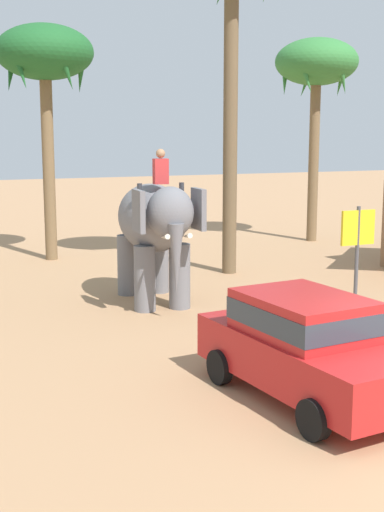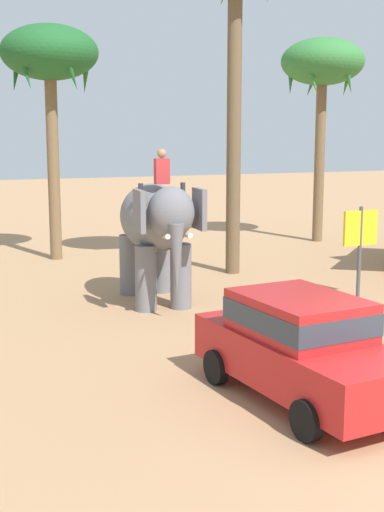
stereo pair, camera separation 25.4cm
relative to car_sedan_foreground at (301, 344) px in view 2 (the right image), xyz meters
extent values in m
cube|color=red|center=(0.00, -0.04, -0.25)|extent=(2.02, 4.22, 0.76)
cube|color=red|center=(-0.01, 0.06, 0.45)|extent=(1.72, 2.22, 0.64)
cube|color=#2D3842|center=(-0.01, 0.06, 0.45)|extent=(1.74, 2.24, 0.35)
cylinder|color=black|center=(-0.74, -1.37, -0.63)|extent=(0.23, 0.61, 0.60)
cylinder|color=black|center=(0.75, 1.30, -0.63)|extent=(0.23, 0.61, 0.60)
cylinder|color=black|center=(-0.95, 1.16, -0.63)|extent=(0.23, 0.61, 0.60)
ellipsoid|color=slate|center=(0.16, 7.28, 1.22)|extent=(1.90, 3.24, 1.70)
cylinder|color=slate|center=(0.50, 6.31, -0.13)|extent=(0.52, 0.52, 1.60)
cylinder|color=slate|center=(-0.37, 6.40, -0.13)|extent=(0.52, 0.52, 1.60)
cylinder|color=slate|center=(0.69, 8.16, -0.13)|extent=(0.52, 0.52, 1.60)
cylinder|color=slate|center=(-0.19, 8.25, -0.13)|extent=(0.52, 0.52, 1.60)
ellipsoid|color=slate|center=(0.00, 5.66, 1.52)|extent=(1.19, 1.10, 1.20)
cube|color=slate|center=(0.72, 5.69, 1.57)|extent=(0.20, 0.81, 0.96)
cube|color=slate|center=(-0.71, 5.83, 1.57)|extent=(0.20, 0.81, 0.96)
cone|color=slate|center=(-0.05, 5.21, 0.52)|extent=(0.39, 0.39, 1.60)
cone|color=beige|center=(0.22, 5.24, 1.02)|extent=(0.18, 0.57, 0.21)
cone|color=beige|center=(-0.30, 5.29, 1.02)|extent=(0.18, 0.57, 0.21)
cube|color=red|center=(0.07, 6.43, 2.42)|extent=(0.36, 0.27, 0.60)
sphere|color=#A87A56|center=(0.07, 6.43, 2.84)|extent=(0.22, 0.22, 0.22)
cylinder|color=#333338|center=(0.59, 6.38, 1.87)|extent=(0.12, 0.12, 0.55)
cylinder|color=#333338|center=(-0.44, 6.48, 1.87)|extent=(0.12, 0.12, 0.55)
cylinder|color=brown|center=(3.64, 9.79, 3.65)|extent=(0.43, 0.43, 9.16)
cylinder|color=brown|center=(9.67, 14.32, 2.46)|extent=(0.40, 0.40, 6.78)
ellipsoid|color=#337A38|center=(9.67, 14.32, 6.05)|extent=(3.20, 3.20, 1.80)
cone|color=#337A38|center=(10.87, 14.32, 5.55)|extent=(0.40, 0.92, 1.64)
cone|color=#337A38|center=(10.04, 15.46, 5.55)|extent=(0.91, 0.57, 1.67)
cone|color=#337A38|center=(8.70, 15.03, 5.55)|extent=(0.73, 0.83, 1.69)
cone|color=#337A38|center=(8.70, 13.62, 5.55)|extent=(0.73, 0.83, 1.69)
cone|color=#337A38|center=(10.04, 13.18, 5.55)|extent=(0.91, 0.57, 1.67)
cylinder|color=brown|center=(-0.84, 14.35, 2.40)|extent=(0.40, 0.40, 6.66)
ellipsoid|color=#1E5B28|center=(-0.84, 14.35, 5.93)|extent=(3.20, 3.20, 1.80)
cone|color=#1E5B28|center=(0.36, 14.35, 5.43)|extent=(0.40, 0.92, 1.64)
cone|color=#1E5B28|center=(-0.47, 15.50, 5.43)|extent=(0.91, 0.57, 1.67)
cone|color=#1E5B28|center=(-1.81, 15.06, 5.43)|extent=(0.73, 0.83, 1.69)
cone|color=#1E5B28|center=(-1.81, 13.65, 5.43)|extent=(0.73, 0.83, 1.69)
cone|color=#1E5B28|center=(-0.47, 13.21, 5.43)|extent=(0.91, 0.57, 1.67)
cylinder|color=#4C4C51|center=(5.14, 5.46, 0.27)|extent=(0.10, 0.10, 2.40)
cube|color=yellow|center=(5.14, 5.46, 0.92)|extent=(1.00, 0.08, 0.90)
camera|label=1|loc=(-6.02, -9.05, 3.29)|focal=48.92mm
camera|label=2|loc=(-5.79, -9.15, 3.29)|focal=48.92mm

